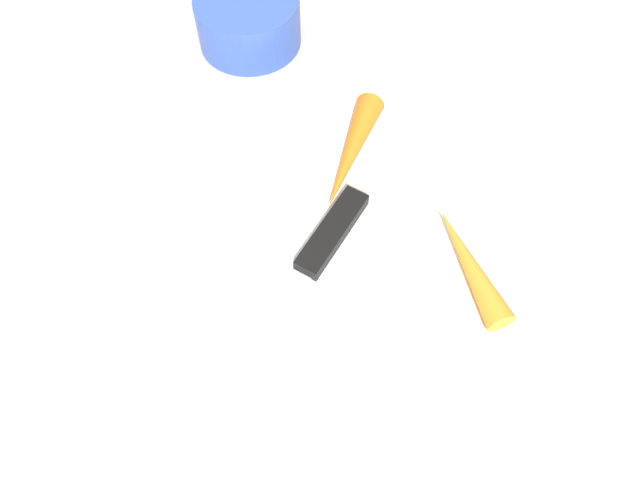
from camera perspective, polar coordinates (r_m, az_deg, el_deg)
The scene contains 6 objects.
ground_plane at distance 0.52m, azimuth 0.00°, elevation -0.68°, with size 1.40×1.40×0.00m, color #ADA8A0.
cutting_board at distance 0.51m, azimuth 0.00°, elevation -0.34°, with size 0.36×0.26×0.01m, color white.
knife at distance 0.50m, azimuth 0.28°, elevation -0.08°, with size 0.14×0.17×0.01m.
carrot_short at distance 0.50m, azimuth 14.07°, elevation -2.20°, with size 0.02×0.02×0.11m, color orange.
carrot_long at distance 0.55m, azimuth 2.97°, elevation 8.33°, with size 0.03×0.03×0.13m, color orange.
small_bowl at distance 0.68m, azimuth -6.84°, elevation 20.05°, with size 0.11×0.11×0.05m, color #3351B2.
Camera 1 is at (0.24, -0.10, 0.45)m, focal length 33.55 mm.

